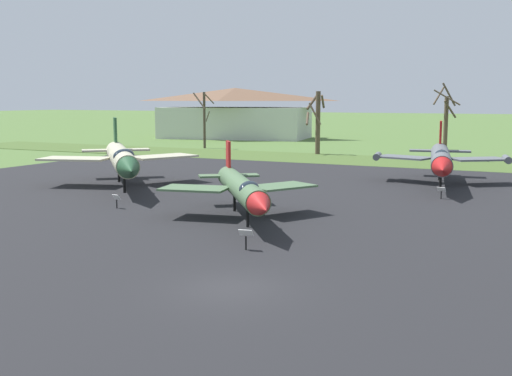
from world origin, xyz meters
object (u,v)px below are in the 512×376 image
jet_fighter_front_right (242,188)px  visitor_building (235,114)px  jet_fighter_rear_center (441,158)px  info_placard_rear_center (441,192)px  info_placard_front_left (117,200)px  info_placard_front_right (246,237)px  jet_fighter_front_left (121,158)px

jet_fighter_front_right → visitor_building: 77.52m
jet_fighter_rear_center → info_placard_rear_center: (1.32, -6.94, -1.67)m
info_placard_rear_center → visitor_building: visitor_building is taller
jet_fighter_front_right → jet_fighter_rear_center: 21.26m
info_placard_front_left → visitor_building: (-28.00, 68.15, 3.74)m
info_placard_front_right → info_placard_rear_center: (5.37, 19.20, -0.11)m
jet_fighter_rear_center → info_placard_rear_center: size_ratio=18.78×
jet_fighter_front_right → jet_fighter_front_left: bearing=152.6°
jet_fighter_front_right → info_placard_front_right: 7.26m
info_placard_rear_center → visitor_building: 71.79m
info_placard_rear_center → info_placard_front_right: bearing=-105.6°
info_placard_front_left → jet_fighter_front_left: bearing=126.2°
jet_fighter_front_left → jet_fighter_front_right: size_ratio=1.23×
info_placard_rear_center → jet_fighter_front_left: bearing=-166.8°
jet_fighter_front_right → info_placard_rear_center: bearing=55.7°
jet_fighter_rear_center → info_placard_rear_center: jet_fighter_rear_center is taller
jet_fighter_front_left → info_placard_front_left: (5.51, -7.52, -1.80)m
jet_fighter_rear_center → info_placard_front_left: bearing=-129.6°
info_placard_rear_center → jet_fighter_rear_center: bearing=100.7°
visitor_building → jet_fighter_front_right: bearing=-61.5°
jet_fighter_front_right → info_placard_front_left: bearing=-179.7°
jet_fighter_front_right → info_placard_front_right: jet_fighter_front_right is taller
jet_fighter_front_left → info_placard_front_left: bearing=-53.8°
jet_fighter_front_left → info_placard_front_left: jet_fighter_front_left is taller
jet_fighter_front_left → info_placard_rear_center: jet_fighter_front_left is taller
jet_fighter_rear_center → info_placard_rear_center: bearing=-79.3°
jet_fighter_front_right → info_placard_front_right: size_ratio=11.87×
info_placard_front_left → info_placard_rear_center: info_placard_front_left is taller
jet_fighter_front_left → visitor_building: (-22.50, 60.64, 1.94)m
jet_fighter_front_left → jet_fighter_rear_center: jet_fighter_front_left is taller
visitor_building → info_placard_front_right: bearing=-61.5°
jet_fighter_front_left → info_placard_front_right: size_ratio=14.65×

